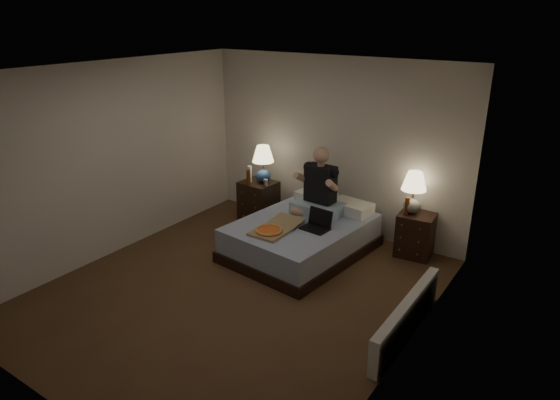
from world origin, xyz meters
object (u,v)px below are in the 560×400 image
Objects in this scene: soda_can at (266,183)px; lamp_left at (263,164)px; radiator at (407,318)px; lamp_right at (413,193)px; water_bottle at (250,174)px; beer_bottle_left at (248,177)px; beer_bottle_right at (407,206)px; laptop at (315,221)px; nightstand_left at (259,202)px; pizza_box at (269,231)px; nightstand_right at (415,235)px; bed at (301,237)px; person at (319,181)px.

lamp_left is at bearing 137.15° from soda_can.
radiator is at bearing -27.96° from lamp_left.
water_bottle is at bearing -171.83° from lamp_right.
beer_bottle_left is 2.32m from beer_bottle_right.
beer_bottle_left is (-0.24, -0.10, 0.06)m from soda_can.
lamp_right is 2.24× the size of water_bottle.
water_bottle is 0.31m from soda_can.
nightstand_left is at bearing 159.84° from laptop.
pizza_box is at bearing -135.03° from beer_bottle_right.
lamp_left is 0.35× the size of radiator.
soda_can is (0.13, -0.12, -0.23)m from lamp_left.
lamp_left reaches higher than beer_bottle_left.
bed is at bearing -153.03° from nightstand_right.
lamp_left is 3.32m from radiator.
soda_can is at bearing 159.39° from bed.
radiator is at bearing -24.86° from water_bottle.
bed is at bearing 152.69° from radiator.
lamp_right is at bearing 40.27° from bed.
beer_bottle_left is 1.50m from laptop.
nightstand_left is at bearing 75.10° from beer_bottle_left.
person reaches higher than lamp_right.
nightstand_right is at bearing 44.00° from pizza_box.
lamp_right is at bearing 10.62° from nightstand_left.
water_bottle reaches higher than beer_bottle_right.
water_bottle is 0.33× the size of pizza_box.
nightstand_left is 0.47m from water_bottle.
beer_bottle_right is at bearing 6.39° from water_bottle.
radiator is at bearing -69.89° from lamp_right.
beer_bottle_right is (-0.04, -0.08, -0.17)m from lamp_right.
bed is 3.26× the size of lamp_left.
pizza_box is at bearing -127.13° from laptop.
laptop is at bearing -60.71° from person.
nightstand_right is at bearing 10.32° from nightstand_left.
nightstand_left is (-1.10, 0.53, 0.10)m from bed.
lamp_left is at bearing -174.11° from lamp_right.
pizza_box is at bearing -97.27° from person.
lamp_right is at bearing 10.87° from beer_bottle_left.
radiator is (1.79, -1.30, -0.72)m from person.
radiator is at bearing -67.91° from beer_bottle_right.
nightstand_left is 0.48m from beer_bottle_left.
lamp_left is 1.65× the size of laptop.
water_bottle is 3.39m from radiator.
person reaches higher than beer_bottle_right.
water_bottle is at bearing 165.18° from bed.
nightstand_right is 0.37× the size of radiator.
beer_bottle_left is (-1.15, 0.36, 0.53)m from bed.
water_bottle is 0.12m from beer_bottle_left.
laptop is at bearing -21.26° from water_bottle.
water_bottle is 2.37m from beer_bottle_right.
soda_can is 0.27m from beer_bottle_left.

